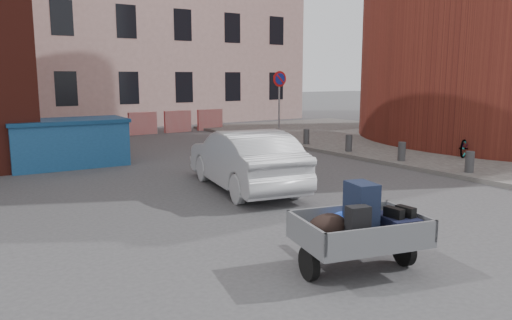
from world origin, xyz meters
TOP-DOWN VIEW (x-y plane):
  - ground at (0.00, 0.00)m, footprint 120.00×120.00m
  - sidewalk at (10.00, 4.00)m, footprint 9.00×24.00m
  - no_parking_sign at (6.00, 9.48)m, footprint 0.60×0.09m
  - bollards at (6.00, 3.40)m, footprint 0.22×9.02m
  - barriers at (4.20, 15.00)m, footprint 4.70×0.18m
  - trailer at (-0.97, -1.79)m, footprint 1.81×1.95m
  - dumpster at (-2.21, 8.56)m, footprint 3.31×1.80m
  - silver_car at (0.45, 3.25)m, footprint 2.20×4.36m
  - bicycle at (8.47, 2.89)m, footprint 1.77×1.10m

SIDE VIEW (x-z plane):
  - ground at x=0.00m, z-range 0.00..0.00m
  - sidewalk at x=10.00m, z-range 0.00..0.12m
  - bollards at x=6.00m, z-range 0.12..0.67m
  - barriers at x=4.20m, z-range 0.00..1.00m
  - bicycle at x=8.47m, z-range 0.12..1.00m
  - trailer at x=-0.97m, z-range 0.01..1.21m
  - dumpster at x=-2.21m, z-range 0.00..1.36m
  - silver_car at x=0.45m, z-range 0.00..1.37m
  - no_parking_sign at x=6.00m, z-range 0.69..3.34m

